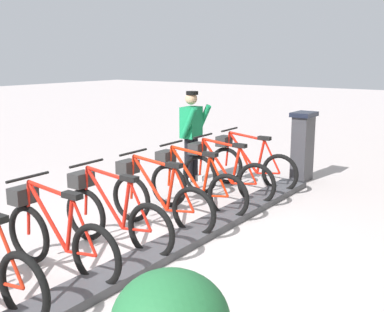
{
  "coord_description": "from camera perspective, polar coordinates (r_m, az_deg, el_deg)",
  "views": [
    {
      "loc": [
        -3.35,
        4.1,
        2.28
      ],
      "look_at": [
        0.5,
        -1.28,
        0.9
      ],
      "focal_mm": 44.93,
      "sensor_mm": 36.0,
      "label": 1
    }
  ],
  "objects": [
    {
      "name": "ground_plane",
      "position": [
        5.77,
        -3.41,
        -11.54
      ],
      "size": [
        60.0,
        60.0,
        0.0
      ],
      "primitive_type": "plane",
      "color": "#BCB0AF"
    },
    {
      "name": "dock_rail_base",
      "position": [
        5.75,
        -3.41,
        -11.08
      ],
      "size": [
        0.44,
        7.51,
        0.1
      ],
      "primitive_type": "cube",
      "color": "#47474C",
      "rests_on": "ground"
    },
    {
      "name": "payment_kiosk",
      "position": [
        9.08,
        12.98,
        1.24
      ],
      "size": [
        0.36,
        0.52,
        1.28
      ],
      "color": "#38383D",
      "rests_on": "ground"
    },
    {
      "name": "bike_docked_0",
      "position": [
        8.48,
        6.7,
        -0.91
      ],
      "size": [
        1.72,
        0.54,
        1.02
      ],
      "color": "black",
      "rests_on": "ground"
    },
    {
      "name": "bike_docked_1",
      "position": [
        7.77,
        3.7,
        -2.02
      ],
      "size": [
        1.72,
        0.54,
        1.02
      ],
      "color": "black",
      "rests_on": "ground"
    },
    {
      "name": "bike_docked_2",
      "position": [
        7.09,
        0.11,
        -3.34
      ],
      "size": [
        1.72,
        0.54,
        1.02
      ],
      "color": "black",
      "rests_on": "ground"
    },
    {
      "name": "bike_docked_3",
      "position": [
        6.46,
        -4.23,
        -4.92
      ],
      "size": [
        1.72,
        0.54,
        1.02
      ],
      "color": "black",
      "rests_on": "ground"
    },
    {
      "name": "bike_docked_4",
      "position": [
        5.87,
        -9.5,
        -6.78
      ],
      "size": [
        1.72,
        0.54,
        1.02
      ],
      "color": "black",
      "rests_on": "ground"
    },
    {
      "name": "bike_docked_5",
      "position": [
        5.35,
        -15.92,
        -8.96
      ],
      "size": [
        1.72,
        0.54,
        1.02
      ],
      "color": "black",
      "rests_on": "ground"
    },
    {
      "name": "worker_near_rack",
      "position": [
        8.76,
        -0.04,
        2.77
      ],
      "size": [
        0.48,
        0.65,
        1.66
      ],
      "color": "white",
      "rests_on": "ground"
    }
  ]
}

